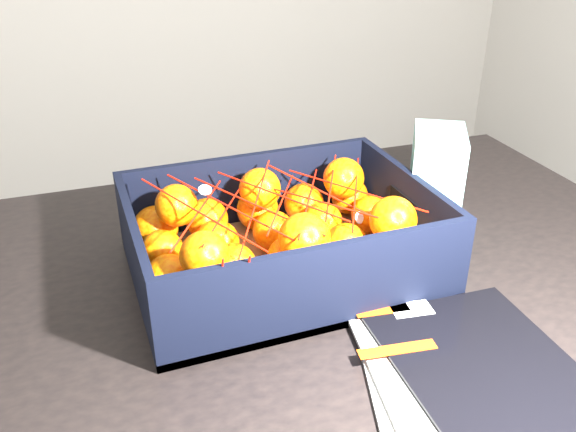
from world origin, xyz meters
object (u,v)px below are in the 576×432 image
object	(u,v)px
table	(315,310)
retail_carton	(435,184)
produce_crate	(281,248)
magazine_stack	(469,376)

from	to	relation	value
table	retail_carton	xyz separation A→B (m)	(0.22, 0.02, 0.19)
table	produce_crate	distance (m)	0.15
table	produce_crate	size ratio (longest dim) A/B	2.78
magazine_stack	retail_carton	xyz separation A→B (m)	(0.16, 0.33, 0.08)
magazine_stack	produce_crate	xyz separation A→B (m)	(-0.13, 0.31, 0.03)
table	produce_crate	world-z (taller)	produce_crate
magazine_stack	produce_crate	size ratio (longest dim) A/B	0.81
table	magazine_stack	distance (m)	0.34
table	magazine_stack	size ratio (longest dim) A/B	3.41
produce_crate	table	bearing A→B (deg)	7.77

